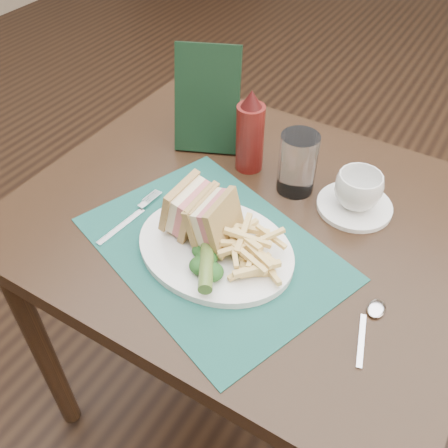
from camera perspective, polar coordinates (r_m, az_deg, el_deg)
name	(u,v)px	position (r m, az deg, el deg)	size (l,w,h in m)	color
floor	(309,285)	(1.86, 9.64, -6.84)	(7.00, 7.00, 0.00)	black
table_main	(244,321)	(1.28, 2.27, -11.01)	(0.90, 0.75, 0.75)	black
placemat	(212,248)	(0.92, -1.38, -2.77)	(0.47, 0.33, 0.00)	#184F47
plate	(215,249)	(0.91, -0.98, -2.83)	(0.30, 0.24, 0.01)	white
sandwich_half_a	(179,203)	(0.92, -5.13, 2.45)	(0.06, 0.10, 0.09)	tan
sandwich_half_b	(204,215)	(0.89, -2.28, 0.98)	(0.06, 0.10, 0.09)	tan
kale_garnish	(204,259)	(0.86, -2.35, -4.05)	(0.11, 0.08, 0.03)	#163E17
pickle_spear	(207,263)	(0.85, -2.00, -4.47)	(0.02, 0.02, 0.12)	#486626
fries_pile	(252,244)	(0.87, 3.20, -2.31)	(0.18, 0.20, 0.05)	#F5D17A
fork	(131,216)	(0.99, -10.59, 0.91)	(0.03, 0.17, 0.01)	silver
spoon	(367,328)	(0.84, 16.05, -11.32)	(0.03, 0.15, 0.01)	silver
saucer	(354,206)	(1.03, 14.67, 2.00)	(0.15, 0.15, 0.01)	white
coffee_cup	(358,190)	(1.01, 15.08, 3.77)	(0.09, 0.09, 0.07)	white
drinking_glass	(298,163)	(1.02, 8.40, 6.87)	(0.08, 0.08, 0.13)	white
ketchup_bottle	(250,131)	(1.06, 3.02, 10.59)	(0.06, 0.06, 0.19)	#54110E
check_presenter	(207,100)	(1.12, -1.93, 14.01)	(0.14, 0.02, 0.23)	black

